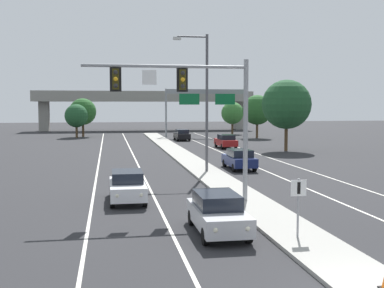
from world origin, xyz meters
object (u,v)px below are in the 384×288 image
object	(u,v)px
tree_far_left_c	(76,116)
tree_far_right_a	(287,104)
median_sign_post	(298,199)
tree_far_right_c	(257,110)
overhead_signal_mast	(194,99)
car_receding_red	(226,141)
car_oncoming_silver	(218,213)
tree_far_right_b	(232,113)
street_lamp_median	(204,95)
car_receding_navy	(239,159)
tree_far_left_a	(83,112)
car_receding_black	(182,135)
highway_sign_gantry	(207,98)
car_oncoming_white	(127,186)

from	to	relation	value
tree_far_left_c	tree_far_right_a	bearing A→B (deg)	-46.97
median_sign_post	tree_far_right_c	distance (m)	56.06
overhead_signal_mast	car_receding_red	bearing A→B (deg)	73.43
median_sign_post	car_oncoming_silver	bearing A→B (deg)	149.22
car_oncoming_silver	tree_far_right_b	xyz separation A→B (m)	(16.74, 62.59, 2.78)
street_lamp_median	car_receding_navy	distance (m)	6.14
tree_far_right_c	tree_far_left_c	bearing A→B (deg)	168.64
car_oncoming_silver	tree_far_right_a	size ratio (longest dim) A/B	0.58
tree_far_left_a	car_oncoming_silver	bearing A→B (deg)	-82.21
car_receding_red	tree_far_left_c	size ratio (longest dim) A/B	0.88
car_receding_red	overhead_signal_mast	bearing A→B (deg)	-106.57
overhead_signal_mast	car_receding_navy	bearing A→B (deg)	65.35
overhead_signal_mast	car_receding_black	bearing A→B (deg)	82.24
median_sign_post	tree_far_right_a	distance (m)	35.98
street_lamp_median	car_oncoming_silver	world-z (taller)	street_lamp_median
median_sign_post	highway_sign_gantry	xyz separation A→B (m)	(8.41, 58.26, 4.58)
street_lamp_median	car_oncoming_silver	xyz separation A→B (m)	(-2.70, -16.59, -4.97)
car_receding_black	overhead_signal_mast	bearing A→B (deg)	-97.76
car_receding_red	tree_far_right_a	bearing A→B (deg)	-38.56
car_receding_red	tree_far_right_c	xyz separation A→B (m)	(8.67, 15.72, 3.43)
street_lamp_median	tree_far_right_c	world-z (taller)	street_lamp_median
tree_far_right_a	overhead_signal_mast	bearing A→B (deg)	-119.32
tree_far_left_a	car_receding_red	bearing A→B (deg)	-53.04
car_receding_red	tree_far_right_a	distance (m)	8.40
highway_sign_gantry	tree_far_right_a	distance (m)	24.91
median_sign_post	car_receding_navy	bearing A→B (deg)	80.92
car_receding_red	tree_far_left_a	bearing A→B (deg)	126.96
car_receding_navy	overhead_signal_mast	bearing A→B (deg)	-114.65
highway_sign_gantry	tree_far_right_a	world-z (taller)	tree_far_right_a
median_sign_post	tree_far_left_c	distance (m)	60.47
overhead_signal_mast	tree_far_right_b	world-z (taller)	overhead_signal_mast
overhead_signal_mast	car_oncoming_white	xyz separation A→B (m)	(-3.30, 1.48, -4.55)
tree_far_right_c	tree_far_left_c	distance (m)	27.50
street_lamp_median	car_receding_navy	world-z (taller)	street_lamp_median
car_oncoming_silver	tree_far_right_a	world-z (taller)	tree_far_right_a
highway_sign_gantry	tree_far_left_a	world-z (taller)	highway_sign_gantry
street_lamp_median	median_sign_post	bearing A→B (deg)	-90.02
overhead_signal_mast	street_lamp_median	size ratio (longest dim) A/B	0.83
car_oncoming_white	tree_far_left_c	size ratio (longest dim) A/B	0.87
tree_far_left_a	tree_far_right_a	xyz separation A→B (m)	(23.08, -27.66, 1.13)
car_receding_red	highway_sign_gantry	size ratio (longest dim) A/B	0.34
street_lamp_median	tree_far_left_c	world-z (taller)	street_lamp_median
tree_far_right_c	car_receding_black	bearing A→B (deg)	-166.31
car_oncoming_silver	median_sign_post	bearing A→B (deg)	-30.78
highway_sign_gantry	tree_far_right_b	size ratio (longest dim) A/B	2.41
tree_far_right_c	tree_far_left_c	world-z (taller)	tree_far_right_c
car_receding_black	tree_far_left_c	xyz separation A→B (m)	(-15.02, 8.32, 2.52)
car_oncoming_white	car_receding_black	bearing A→B (deg)	77.66
car_oncoming_white	tree_far_left_c	distance (m)	51.06
median_sign_post	car_oncoming_white	world-z (taller)	median_sign_post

